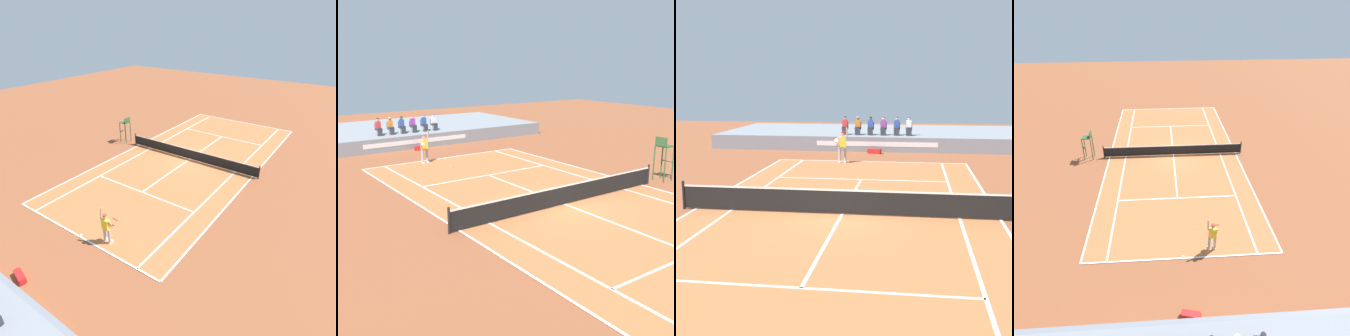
# 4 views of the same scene
# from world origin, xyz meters

# --- Properties ---
(ground_plane) EXTENTS (80.00, 80.00, 0.00)m
(ground_plane) POSITION_xyz_m (0.00, 0.00, 0.00)
(ground_plane) COLOR brown
(court) EXTENTS (11.08, 23.88, 0.03)m
(court) POSITION_xyz_m (0.00, 0.00, 0.01)
(court) COLOR #B76638
(court) RESTS_ON ground
(net) EXTENTS (11.98, 0.10, 1.07)m
(net) POSITION_xyz_m (0.00, 0.00, 0.52)
(net) COLOR black
(net) RESTS_ON ground
(barrier_wall) EXTENTS (23.33, 0.25, 1.00)m
(barrier_wall) POSITION_xyz_m (0.00, 16.15, 0.50)
(barrier_wall) COLOR gray
(barrier_wall) RESTS_ON ground
(bleacher_platform) EXTENTS (23.33, 9.93, 1.00)m
(bleacher_platform) POSITION_xyz_m (0.00, 21.23, 0.50)
(bleacher_platform) COLOR gray
(bleacher_platform) RESTS_ON ground
(spectator_seated_0) EXTENTS (0.44, 0.60, 1.27)m
(spectator_seated_0) POSITION_xyz_m (-2.36, 17.55, 1.62)
(spectator_seated_0) COLOR #474C56
(spectator_seated_0) RESTS_ON bleacher_platform
(spectator_seated_1) EXTENTS (0.44, 0.60, 1.27)m
(spectator_seated_1) POSITION_xyz_m (-1.44, 17.55, 1.62)
(spectator_seated_1) COLOR #474C56
(spectator_seated_1) RESTS_ON bleacher_platform
(spectator_seated_2) EXTENTS (0.44, 0.60, 1.27)m
(spectator_seated_2) POSITION_xyz_m (-0.55, 17.55, 1.62)
(spectator_seated_2) COLOR #474C56
(spectator_seated_2) RESTS_ON bleacher_platform
(spectator_seated_3) EXTENTS (0.44, 0.60, 1.27)m
(spectator_seated_3) POSITION_xyz_m (0.36, 17.55, 1.62)
(spectator_seated_3) COLOR #474C56
(spectator_seated_3) RESTS_ON bleacher_platform
(spectator_seated_4) EXTENTS (0.44, 0.60, 1.27)m
(spectator_seated_4) POSITION_xyz_m (1.29, 17.55, 1.62)
(spectator_seated_4) COLOR #474C56
(spectator_seated_4) RESTS_ON bleacher_platform
(spectator_seated_5) EXTENTS (0.44, 0.60, 1.27)m
(spectator_seated_5) POSITION_xyz_m (2.12, 17.55, 1.62)
(spectator_seated_5) COLOR #474C56
(spectator_seated_5) RESTS_ON bleacher_platform
(tennis_player) EXTENTS (0.76, 0.65, 2.08)m
(tennis_player) POSITION_xyz_m (-1.64, 11.32, 0.99)
(tennis_player) COLOR #9E9EA3
(tennis_player) RESTS_ON ground
(tennis_ball) EXTENTS (0.07, 0.07, 0.07)m
(tennis_ball) POSITION_xyz_m (-0.78, 9.53, 0.03)
(tennis_ball) COLOR #D1E533
(tennis_ball) RESTS_ON ground
(equipment_bag) EXTENTS (0.95, 0.53, 0.32)m
(equipment_bag) POSITION_xyz_m (-0.09, 15.36, 0.16)
(equipment_bag) COLOR red
(equipment_bag) RESTS_ON ground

